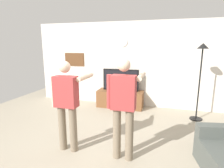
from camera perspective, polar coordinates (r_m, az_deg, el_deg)
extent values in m
plane|color=#9E937F|center=(3.71, -4.64, -20.03)|extent=(8.40, 8.40, 0.00)
cube|color=silver|center=(6.02, 5.24, 6.09)|extent=(6.40, 0.10, 2.70)
cube|color=brown|center=(5.93, 2.56, -4.61)|extent=(1.45, 0.55, 0.54)
sphere|color=black|center=(5.66, 1.86, -5.16)|extent=(0.04, 0.04, 0.04)
cube|color=black|center=(5.84, 2.73, 1.28)|extent=(1.14, 0.06, 0.68)
cube|color=black|center=(5.80, 2.65, 1.22)|extent=(1.08, 0.01, 0.62)
cylinder|color=white|center=(5.97, 3.40, 12.89)|extent=(0.29, 0.03, 0.29)
cube|color=brown|center=(6.60, -11.58, 7.48)|extent=(0.71, 0.04, 0.45)
cylinder|color=black|center=(5.52, 24.60, -9.80)|extent=(0.32, 0.32, 0.03)
cylinder|color=black|center=(5.27, 25.49, -0.25)|extent=(0.04, 0.04, 1.85)
cone|color=black|center=(5.17, 26.49, 10.58)|extent=(0.28, 0.28, 0.14)
cylinder|color=#7A6B56|center=(3.69, -15.16, -12.99)|extent=(0.14, 0.14, 0.86)
cylinder|color=#7A6B56|center=(3.58, -11.94, -13.60)|extent=(0.14, 0.14, 0.86)
cube|color=#A53838|center=(3.40, -14.16, -2.33)|extent=(0.42, 0.22, 0.56)
sphere|color=beige|center=(3.32, -14.55, 5.16)|extent=(0.21, 0.21, 0.21)
cylinder|color=beige|center=(3.53, -17.70, -2.14)|extent=(0.09, 0.09, 0.58)
cylinder|color=beige|center=(3.48, -8.36, 2.16)|extent=(0.09, 0.58, 0.09)
cube|color=white|center=(3.77, -6.34, 2.96)|extent=(0.04, 0.12, 0.04)
cylinder|color=#7A6B56|center=(3.30, 1.52, -15.11)|extent=(0.14, 0.14, 0.92)
cylinder|color=#7A6B56|center=(3.26, 5.39, -15.54)|extent=(0.14, 0.14, 0.92)
cube|color=#A53838|center=(3.01, 3.62, -2.65)|extent=(0.40, 0.22, 0.57)
sphere|color=beige|center=(2.93, 3.74, 5.92)|extent=(0.21, 0.21, 0.21)
cylinder|color=#A53838|center=(3.07, -0.84, -2.39)|extent=(0.09, 0.09, 0.58)
cylinder|color=beige|center=(3.20, 9.10, 2.43)|extent=(0.09, 0.58, 0.09)
cube|color=white|center=(3.52, 9.77, 3.25)|extent=(0.04, 0.12, 0.04)
cube|color=#4C514C|center=(3.72, 31.25, -12.48)|extent=(0.87, 0.36, 0.22)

